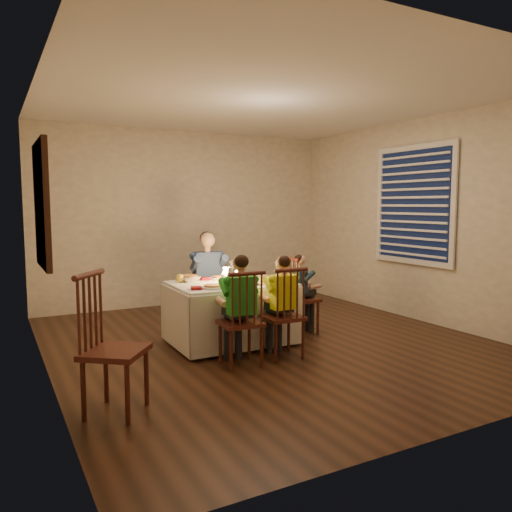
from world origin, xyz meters
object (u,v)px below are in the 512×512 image
chair_near_left (241,365)px  chair_end (300,333)px  chair_near_right (282,357)px  serving_bowl (190,279)px  chair_extra (117,413)px  child_green (241,365)px  chair_adult (208,329)px  child_yellow (282,357)px  child_teal (300,333)px  adult (208,329)px  dining_table (231,300)px

chair_near_left → chair_end: bearing=-143.8°
chair_near_right → serving_bowl: size_ratio=4.13×
chair_extra → child_green: child_green is taller
chair_adult → chair_extra: chair_extra is taller
child_green → child_yellow: size_ratio=1.03×
chair_near_left → chair_end: same height
chair_adult → child_teal: 1.12m
chair_end → chair_near_right: bearing=132.5°
chair_near_left → adult: (0.27, 1.42, 0.00)m
chair_adult → chair_near_right: 1.41m
child_yellow → serving_bowl: serving_bowl is taller
chair_near_left → chair_end: 1.34m
chair_end → adult: size_ratio=0.77×
adult → child_yellow: (0.20, -1.40, 0.00)m
adult → child_yellow: adult is taller
chair_adult → chair_end: bearing=-33.4°
chair_end → adult: bearing=47.1°
child_green → child_teal: bearing=-143.8°
dining_table → chair_extra: bearing=-139.4°
dining_table → child_green: bearing=-108.0°
serving_bowl → child_teal: bearing=-13.3°
chair_near_right → child_green: 0.48m
dining_table → chair_near_left: bearing=-108.0°
chair_extra → serving_bowl: (1.16, 1.56, 0.69)m
chair_near_right → dining_table: bearing=-69.3°
adult → child_teal: bearing=-33.4°
chair_extra → adult: adult is taller
chair_near_left → chair_extra: size_ratio=0.88×
dining_table → chair_end: (0.89, -0.01, -0.47)m
child_teal → serving_bowl: serving_bowl is taller
chair_end → child_green: bearing=118.5°
chair_near_left → chair_near_right: 0.48m
chair_end → child_yellow: bearing=132.5°
child_yellow → chair_end: bearing=-131.4°
chair_near_left → adult: adult is taller
serving_bowl → chair_adult: bearing=46.8°
dining_table → child_yellow: 0.88m
dining_table → chair_near_right: 0.88m
dining_table → child_teal: size_ratio=1.39×
dining_table → chair_near_left: dining_table is taller
chair_end → child_yellow: 0.95m
child_yellow → chair_extra: bearing=20.6°
chair_extra → chair_end: bearing=-24.9°
chair_near_left → adult: bearing=-96.7°
chair_near_left → child_yellow: bearing=-172.8°
child_teal → chair_extra: bearing=114.0°
chair_adult → child_green: 1.45m
dining_table → child_teal: (0.89, -0.01, -0.47)m
chair_adult → chair_near_right: bearing=-75.8°
chair_extra → adult: 2.50m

